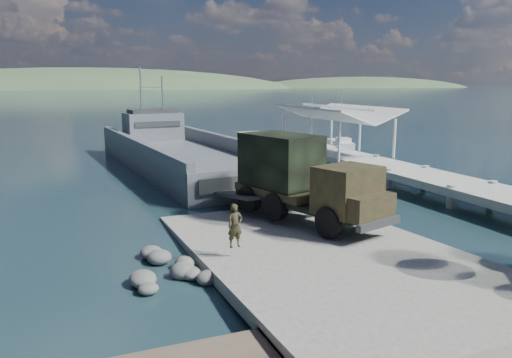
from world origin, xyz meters
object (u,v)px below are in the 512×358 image
Objects in this scene: sailboat_far at (311,144)px; pier at (342,149)px; military_truck at (301,178)px; soldier at (235,235)px; landing_craft at (182,160)px; sailboat_near at (341,144)px.

pier is at bearing -87.71° from sailboat_far.
sailboat_far is at bearing 44.42° from military_truck.
soldier is at bearing -156.87° from military_truck.
sailboat_far is at bearing 51.89° from soldier.
landing_craft is 23.99m from soldier.
sailboat_near is (23.91, 31.10, -1.02)m from soldier.
sailboat_near reaches higher than soldier.
landing_craft reaches higher than sailboat_near.
military_truck reaches higher than soldier.
pier is at bearing -107.76° from sailboat_near.
landing_craft reaches higher than pier.
soldier is 38.88m from sailboat_far.
landing_craft is 3.49× the size of military_truck.
pier is 19.05m from military_truck.
sailboat_far is at bearing 164.68° from sailboat_near.
pier is 4.72× the size of military_truck.
sailboat_far is at bearing 23.09° from landing_craft.
pier is 14.29m from sailboat_far.
military_truck is 1.39× the size of sailboat_near.
sailboat_far reaches higher than pier.
landing_craft is 19.55m from sailboat_far.
soldier is at bearing -102.63° from sailboat_far.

